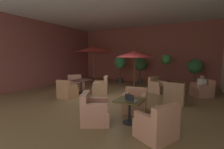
{
  "coord_description": "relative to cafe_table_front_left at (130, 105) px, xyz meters",
  "views": [
    {
      "loc": [
        3.59,
        -6.05,
        1.91
      ],
      "look_at": [
        0.0,
        0.52,
        1.03
      ],
      "focal_mm": 24.65,
      "sensor_mm": 36.0,
      "label": 1
    }
  ],
  "objects": [
    {
      "name": "armchair_mid_center_north",
      "position": [
        1.93,
        4.43,
        -0.23
      ],
      "size": [
        1.07,
        1.08,
        0.82
      ],
      "color": "tan",
      "rests_on": "ground_plane"
    },
    {
      "name": "armchair_front_left_north",
      "position": [
        -0.2,
        0.98,
        -0.23
      ],
      "size": [
        0.9,
        0.93,
        0.8
      ],
      "color": "tan",
      "rests_on": "ground_plane"
    },
    {
      "name": "iced_drink_cup",
      "position": [
        0.06,
        -0.11,
        0.21
      ],
      "size": [
        0.08,
        0.08,
        0.11
      ],
      "primitive_type": "cylinder",
      "color": "white",
      "rests_on": "cafe_table_front_left"
    },
    {
      "name": "ground_plane",
      "position": [
        -1.99,
        2.08,
        -0.55
      ],
      "size": [
        10.09,
        10.37,
        0.02
      ],
      "primitive_type": "cube",
      "color": "brown"
    },
    {
      "name": "cafe_table_front_right",
      "position": [
        -3.59,
        2.16,
        -0.0
      ],
      "size": [
        0.82,
        0.82,
        0.69
      ],
      "color": "black",
      "rests_on": "ground_plane"
    },
    {
      "name": "patio_umbrella_center_beige",
      "position": [
        -4.67,
        4.79,
        1.86
      ],
      "size": [
        2.58,
        2.58,
        2.62
      ],
      "color": "#2D2D2D",
      "rests_on": "ground_plane"
    },
    {
      "name": "ceiling_slab",
      "position": [
        -1.99,
        2.08,
        3.58
      ],
      "size": [
        10.09,
        10.37,
        0.06
      ],
      "primitive_type": "cube",
      "color": "silver",
      "rests_on": "wall_back_brick"
    },
    {
      "name": "potted_tree_mid_right",
      "position": [
        1.55,
        6.44,
        0.67
      ],
      "size": [
        0.84,
        0.84,
        1.74
      ],
      "color": "#A56648",
      "rests_on": "ground_plane"
    },
    {
      "name": "cafe_table_mid_center",
      "position": [
        0.94,
        3.77,
        -0.02
      ],
      "size": [
        0.68,
        0.68,
        0.69
      ],
      "color": "black",
      "rests_on": "ground_plane"
    },
    {
      "name": "patron_blue_shirt",
      "position": [
        1.9,
        4.41,
        0.14
      ],
      "size": [
        0.38,
        0.43,
        0.6
      ],
      "color": "silver",
      "rests_on": "ground_plane"
    },
    {
      "name": "cafe_table_front_left",
      "position": [
        0.0,
        0.0,
        0.0
      ],
      "size": [
        0.76,
        0.76,
        0.69
      ],
      "color": "black",
      "rests_on": "ground_plane"
    },
    {
      "name": "patio_umbrella_tall_red",
      "position": [
        -1.59,
        4.6,
        1.51
      ],
      "size": [
        2.32,
        2.32,
        2.25
      ],
      "color": "#2D2D2D",
      "rests_on": "ground_plane"
    },
    {
      "name": "armchair_mid_center_east",
      "position": [
        -0.15,
        4.24,
        -0.23
      ],
      "size": [
        0.97,
        0.96,
        0.81
      ],
      "color": "tan",
      "rests_on": "ground_plane"
    },
    {
      "name": "potted_tree_left_corner",
      "position": [
        -3.18,
        6.01,
        0.82
      ],
      "size": [
        0.83,
        0.83,
        1.89
      ],
      "color": "#38362F",
      "rests_on": "ground_plane"
    },
    {
      "name": "potted_tree_mid_left",
      "position": [
        -1.8,
        6.39,
        0.76
      ],
      "size": [
        0.87,
        0.87,
        1.8
      ],
      "color": "#383835",
      "rests_on": "ground_plane"
    },
    {
      "name": "armchair_front_right_north",
      "position": [
        -4.47,
        2.73,
        -0.23
      ],
      "size": [
        1.05,
        1.06,
        0.84
      ],
      "color": "#B37761",
      "rests_on": "ground_plane"
    },
    {
      "name": "wall_back_brick",
      "position": [
        -1.99,
        7.22,
        1.51
      ],
      "size": [
        10.09,
        0.08,
        4.09
      ],
      "primitive_type": "cube",
      "color": "brown",
      "rests_on": "ground_plane"
    },
    {
      "name": "armchair_front_right_east",
      "position": [
        -3.55,
        1.12,
        -0.23
      ],
      "size": [
        0.73,
        0.73,
        0.86
      ],
      "color": "tan",
      "rests_on": "ground_plane"
    },
    {
      "name": "open_laptop",
      "position": [
        0.09,
        -0.13,
        0.21
      ],
      "size": [
        0.36,
        0.3,
        0.2
      ],
      "color": "#9EA0A5",
      "rests_on": "cafe_table_front_left"
    },
    {
      "name": "armchair_front_left_east",
      "position": [
        -0.88,
        -0.49,
        -0.21
      ],
      "size": [
        1.04,
        1.02,
        0.89
      ],
      "color": "tan",
      "rests_on": "ground_plane"
    },
    {
      "name": "armchair_front_left_south",
      "position": [
        0.89,
        -0.48,
        -0.22
      ],
      "size": [
        1.03,
        1.06,
        0.87
      ],
      "color": "tan",
      "rests_on": "ground_plane"
    },
    {
      "name": "armchair_front_right_south",
      "position": [
        -2.64,
        2.62,
        -0.21
      ],
      "size": [
        0.99,
        0.97,
        0.91
      ],
      "color": "tan",
      "rests_on": "ground_plane"
    },
    {
      "name": "wall_left_accent",
      "position": [
        -7.0,
        2.08,
        1.51
      ],
      "size": [
        0.08,
        10.37,
        4.09
      ],
      "primitive_type": "cube",
      "color": "brown",
      "rests_on": "ground_plane"
    },
    {
      "name": "potted_tree_right_corner",
      "position": [
        -0.02,
        5.96,
        0.77
      ],
      "size": [
        0.62,
        0.62,
        2.04
      ],
      "color": "#343029",
      "rests_on": "ground_plane"
    },
    {
      "name": "armchair_mid_center_south",
      "position": [
        0.9,
        2.58,
        -0.2
      ],
      "size": [
        0.77,
        0.74,
        0.89
      ],
      "color": "tan",
      "rests_on": "ground_plane"
    }
  ]
}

